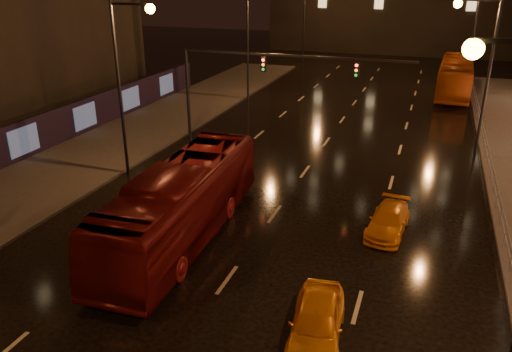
{
  "coord_description": "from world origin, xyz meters",
  "views": [
    {
      "loc": [
        6.51,
        -10.93,
        10.94
      ],
      "look_at": [
        -0.45,
        8.57,
        2.5
      ],
      "focal_mm": 35.0,
      "sensor_mm": 36.0,
      "label": 1
    }
  ],
  "objects_px": {
    "taxi_far": "(388,221)",
    "taxi_near": "(316,322)",
    "bus_red": "(182,202)",
    "bus_curb": "(455,77)"
  },
  "relations": [
    {
      "from": "bus_red",
      "to": "bus_curb",
      "type": "bearing_deg",
      "value": 68.51
    },
    {
      "from": "bus_curb",
      "to": "taxi_near",
      "type": "bearing_deg",
      "value": -94.35
    },
    {
      "from": "bus_red",
      "to": "bus_curb",
      "type": "relative_size",
      "value": 0.99
    },
    {
      "from": "taxi_near",
      "to": "taxi_far",
      "type": "xyz_separation_m",
      "value": [
        1.39,
        8.19,
        -0.14
      ]
    },
    {
      "from": "taxi_far",
      "to": "taxi_near",
      "type": "bearing_deg",
      "value": -94.77
    },
    {
      "from": "taxi_near",
      "to": "taxi_far",
      "type": "bearing_deg",
      "value": 73.8
    },
    {
      "from": "bus_red",
      "to": "taxi_far",
      "type": "bearing_deg",
      "value": 19.67
    },
    {
      "from": "bus_red",
      "to": "bus_curb",
      "type": "xyz_separation_m",
      "value": [
        11.57,
        34.13,
        0.02
      ]
    },
    {
      "from": "bus_curb",
      "to": "taxi_far",
      "type": "relative_size",
      "value": 3.22
    },
    {
      "from": "bus_red",
      "to": "taxi_near",
      "type": "xyz_separation_m",
      "value": [
        7.11,
        -4.68,
        -1.0
      ]
    }
  ]
}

